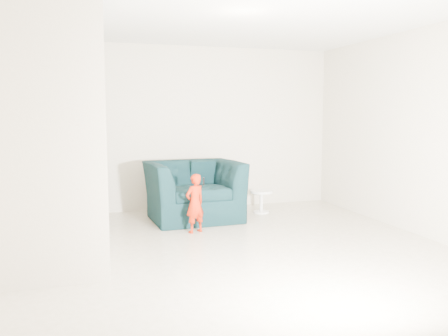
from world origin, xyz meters
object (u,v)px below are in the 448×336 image
(armchair, at_px, (194,191))
(side_table, at_px, (261,198))
(staircase, at_px, (56,172))
(toddler, at_px, (195,203))

(armchair, relative_size, side_table, 3.71)
(side_table, bearing_deg, staircase, -153.98)
(armchair, xyz_separation_m, side_table, (1.15, 0.13, -0.19))
(armchair, xyz_separation_m, toddler, (-0.17, -0.80, -0.04))
(toddler, relative_size, staircase, 0.22)
(toddler, bearing_deg, armchair, -126.96)
(toddler, xyz_separation_m, side_table, (1.32, 0.93, -0.15))
(toddler, xyz_separation_m, staircase, (-1.71, -0.55, 0.55))
(side_table, relative_size, staircase, 0.10)
(armchair, height_order, side_table, armchair)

